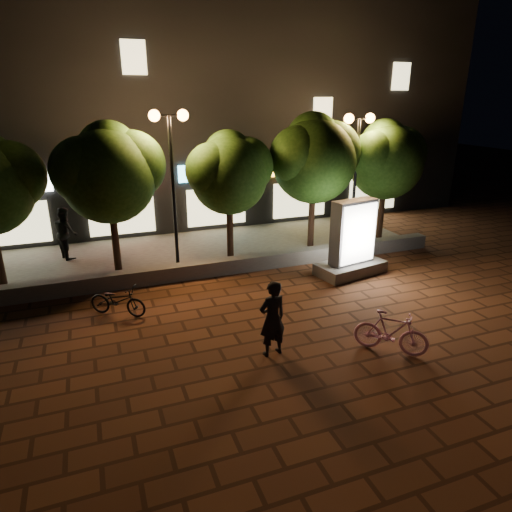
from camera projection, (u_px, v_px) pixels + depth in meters
name	position (u px, v px, depth m)	size (l,w,h in m)	color
ground	(274.00, 326.00, 11.66)	(80.00, 80.00, 0.00)	brown
retaining_wall	(229.00, 266.00, 15.11)	(16.00, 0.45, 0.50)	slate
sidewalk	(210.00, 249.00, 17.38)	(16.00, 5.00, 0.08)	slate
building_block	(171.00, 110.00, 21.42)	(28.00, 8.12, 11.30)	black
tree_left	(109.00, 170.00, 14.18)	(3.60, 3.00, 4.89)	#331D13
tree_mid	(230.00, 170.00, 15.57)	(3.24, 2.70, 4.50)	#331D13
tree_right	(315.00, 156.00, 16.55)	(3.72, 3.10, 5.07)	#331D13
tree_far_right	(387.00, 157.00, 17.67)	(3.48, 2.90, 4.76)	#331D13
street_lamp_left	(171.00, 150.00, 14.39)	(1.26, 0.36, 5.18)	black
street_lamp_right	(357.00, 146.00, 16.75)	(1.26, 0.36, 4.98)	black
ad_kiosk	(352.00, 245.00, 14.79)	(2.51, 1.59, 2.52)	slate
scooter_pink	(391.00, 332.00, 10.34)	(0.48, 1.69, 1.02)	pink
rider	(272.00, 319.00, 10.10)	(0.67, 0.44, 1.83)	black
scooter_parked	(118.00, 300.00, 12.13)	(0.57, 1.62, 0.85)	black
pedestrian	(66.00, 233.00, 16.05)	(0.91, 0.71, 1.88)	black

